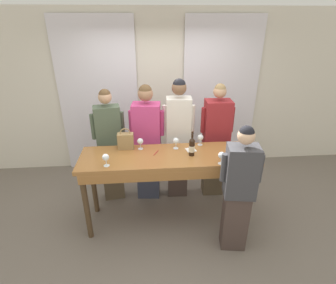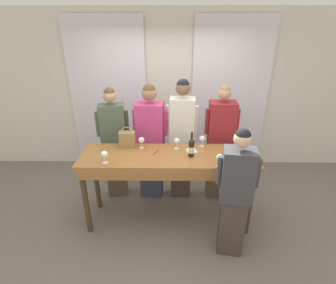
{
  "view_description": "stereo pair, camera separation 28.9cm",
  "coord_description": "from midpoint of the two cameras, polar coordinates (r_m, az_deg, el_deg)",
  "views": [
    {
      "loc": [
        -0.26,
        -2.94,
        2.6
      ],
      "look_at": [
        0.0,
        0.07,
        1.18
      ],
      "focal_mm": 28.0,
      "sensor_mm": 36.0,
      "label": 1
    },
    {
      "loc": [
        0.03,
        -2.95,
        2.6
      ],
      "look_at": [
        0.0,
        0.07,
        1.18
      ],
      "focal_mm": 28.0,
      "sensor_mm": 36.0,
      "label": 2
    }
  ],
  "objects": [
    {
      "name": "ground_plane",
      "position": [
        3.93,
        2.18,
        -16.3
      ],
      "size": [
        18.0,
        18.0,
        0.0
      ],
      "primitive_type": "plane",
      "color": "#70665B"
    },
    {
      "name": "wine_bottle",
      "position": [
        3.27,
        7.63,
        -1.26
      ],
      "size": [
        0.07,
        0.07,
        0.33
      ],
      "color": "black",
      "rests_on": "tasting_bar"
    },
    {
      "name": "guest_striped_shirt",
      "position": [
        4.02,
        13.28,
        -0.39
      ],
      "size": [
        0.49,
        0.29,
        1.8
      ],
      "color": "brown",
      "rests_on": "ground_plane"
    },
    {
      "name": "curtain_panel_right",
      "position": [
        4.87,
        14.92,
        9.41
      ],
      "size": [
        1.35,
        0.03,
        2.69
      ],
      "color": "white",
      "rests_on": "ground_plane"
    },
    {
      "name": "wine_glass_center_left",
      "position": [
        3.12,
        13.86,
        -3.47
      ],
      "size": [
        0.08,
        0.08,
        0.15
      ],
      "color": "white",
      "rests_on": "tasting_bar"
    },
    {
      "name": "napkin",
      "position": [
        3.46,
        7.52,
        -1.95
      ],
      "size": [
        0.15,
        0.15,
        0.0
      ],
      "color": "white",
      "rests_on": "tasting_bar"
    },
    {
      "name": "guest_cream_sweater",
      "position": [
        3.9,
        5.12,
        0.56
      ],
      "size": [
        0.47,
        0.26,
        1.87
      ],
      "color": "#473833",
      "rests_on": "ground_plane"
    },
    {
      "name": "wine_glass_center_right",
      "position": [
        3.45,
        4.32,
        0.08
      ],
      "size": [
        0.08,
        0.08,
        0.15
      ],
      "color": "white",
      "rests_on": "tasting_bar"
    },
    {
      "name": "wine_glass_front_left",
      "position": [
        3.16,
        -11.14,
        -2.83
      ],
      "size": [
        0.08,
        0.08,
        0.15
      ],
      "color": "white",
      "rests_on": "tasting_bar"
    },
    {
      "name": "host_pouring",
      "position": [
        3.1,
        17.1,
        -10.93
      ],
      "size": [
        0.46,
        0.3,
        1.62
      ],
      "color": "#473833",
      "rests_on": "ground_plane"
    },
    {
      "name": "tasting_bar",
      "position": [
        3.37,
        2.44,
        -4.95
      ],
      "size": [
        2.24,
        0.66,
        1.03
      ],
      "color": "#9E6633",
      "rests_on": "ground_plane"
    },
    {
      "name": "guest_olive_jacket",
      "position": [
        3.98,
        -9.63,
        -0.33
      ],
      "size": [
        0.48,
        0.27,
        1.75
      ],
      "color": "brown",
      "rests_on": "ground_plane"
    },
    {
      "name": "curtain_panel_left",
      "position": [
        4.82,
        -11.12,
        9.62
      ],
      "size": [
        1.35,
        0.03,
        2.69
      ],
      "color": "white",
      "rests_on": "ground_plane"
    },
    {
      "name": "handbag",
      "position": [
        3.52,
        -6.56,
        0.59
      ],
      "size": [
        0.21,
        0.11,
        0.29
      ],
      "color": "#997A4C",
      "rests_on": "tasting_bar"
    },
    {
      "name": "wall_back",
      "position": [
        4.77,
        1.96,
        10.61
      ],
      "size": [
        12.0,
        0.06,
        2.8
      ],
      "color": "silver",
      "rests_on": "ground_plane"
    },
    {
      "name": "wine_glass_front_mid",
      "position": [
        3.37,
        20.03,
        -2.11
      ],
      "size": [
        0.08,
        0.08,
        0.15
      ],
      "color": "white",
      "rests_on": "tasting_bar"
    },
    {
      "name": "pen",
      "position": [
        3.38,
        -0.21,
        -2.32
      ],
      "size": [
        0.07,
        0.13,
        0.01
      ],
      "color": "maroon",
      "rests_on": "tasting_bar"
    },
    {
      "name": "wine_glass_center_mid",
      "position": [
        3.47,
        -3.46,
        0.3
      ],
      "size": [
        0.08,
        0.08,
        0.15
      ],
      "color": "white",
      "rests_on": "tasting_bar"
    },
    {
      "name": "guest_pink_top",
      "position": [
        3.91,
        -1.7,
        -0.18
      ],
      "size": [
        0.51,
        0.31,
        1.8
      ],
      "color": "#383D51",
      "rests_on": "ground_plane"
    },
    {
      "name": "wine_glass_front_right",
      "position": [
        3.56,
        9.78,
        0.61
      ],
      "size": [
        0.08,
        0.08,
        0.15
      ],
      "color": "white",
      "rests_on": "tasting_bar"
    }
  ]
}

